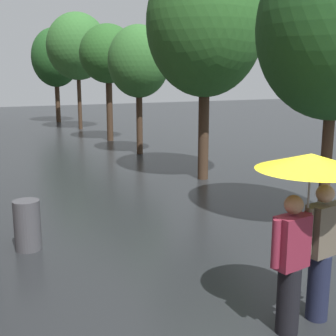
% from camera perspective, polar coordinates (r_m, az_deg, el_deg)
% --- Properties ---
extents(ground_plane, '(80.00, 80.00, 0.00)m').
position_cam_1_polar(ground_plane, '(5.50, 13.01, -20.15)').
color(ground_plane, '#26282B').
extents(street_tree_0, '(2.75, 2.75, 5.28)m').
position_cam_1_polar(street_tree_0, '(8.57, 20.66, 16.36)').
color(street_tree_0, '#473323').
rests_on(street_tree_0, ground).
extents(street_tree_1, '(3.14, 3.14, 6.13)m').
position_cam_1_polar(street_tree_1, '(12.42, 4.78, 17.81)').
color(street_tree_1, '#473323').
rests_on(street_tree_1, ground).
extents(street_tree_2, '(2.21, 2.21, 4.64)m').
position_cam_1_polar(street_tree_2, '(16.42, -3.76, 13.35)').
color(street_tree_2, '#473323').
rests_on(street_tree_2, ground).
extents(street_tree_3, '(2.46, 2.46, 5.04)m').
position_cam_1_polar(street_tree_3, '(20.01, -7.66, 14.17)').
color(street_tree_3, '#473323').
rests_on(street_tree_3, ground).
extents(street_tree_4, '(3.19, 3.19, 6.08)m').
position_cam_1_polar(street_tree_4, '(24.66, -11.50, 14.95)').
color(street_tree_4, '#473323').
rests_on(street_tree_4, ground).
extents(street_tree_5, '(2.87, 2.87, 5.69)m').
position_cam_1_polar(street_tree_5, '(28.68, -14.17, 13.50)').
color(street_tree_5, '#473323').
rests_on(street_tree_5, ground).
extents(couple_under_umbrella, '(1.22, 1.22, 2.04)m').
position_cam_1_polar(couple_under_umbrella, '(5.24, 17.52, -5.07)').
color(couple_under_umbrella, black).
rests_on(couple_under_umbrella, ground).
extents(litter_bin, '(0.44, 0.44, 0.85)m').
position_cam_1_polar(litter_bin, '(7.87, -17.52, -6.97)').
color(litter_bin, '#4C4C51').
rests_on(litter_bin, ground).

